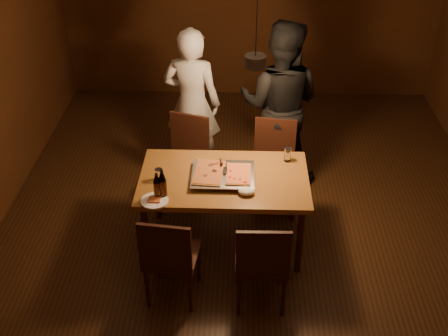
{
  "coord_description": "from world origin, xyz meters",
  "views": [
    {
      "loc": [
        -0.11,
        -4.33,
        3.58
      ],
      "look_at": [
        -0.25,
        -0.24,
        0.85
      ],
      "focal_mm": 45.0,
      "sensor_mm": 36.0,
      "label": 1
    }
  ],
  "objects_px": {
    "pendant_lamp": "(255,60)",
    "chair_near_left": "(169,252)",
    "chair_near_right": "(262,258)",
    "pizza_tray": "(223,176)",
    "diner_dark": "(280,104)",
    "chair_far_left": "(186,150)",
    "beer_bottle_b": "(163,184)",
    "plate_slice": "(154,201)",
    "beer_bottle_a": "(157,186)",
    "dining_table": "(224,184)",
    "chair_far_right": "(274,155)",
    "diner_white": "(192,104)"
  },
  "relations": [
    {
      "from": "chair_near_left",
      "to": "dining_table",
      "type": "bearing_deg",
      "value": 68.35
    },
    {
      "from": "chair_far_right",
      "to": "chair_near_left",
      "type": "height_order",
      "value": "same"
    },
    {
      "from": "dining_table",
      "to": "chair_far_right",
      "type": "distance_m",
      "value": 0.88
    },
    {
      "from": "chair_far_right",
      "to": "pendant_lamp",
      "type": "bearing_deg",
      "value": 71.54
    },
    {
      "from": "chair_near_right",
      "to": "pizza_tray",
      "type": "height_order",
      "value": "chair_near_right"
    },
    {
      "from": "dining_table",
      "to": "plate_slice",
      "type": "distance_m",
      "value": 0.68
    },
    {
      "from": "diner_dark",
      "to": "pendant_lamp",
      "type": "xyz_separation_m",
      "value": [
        -0.29,
        -0.9,
        0.86
      ]
    },
    {
      "from": "beer_bottle_a",
      "to": "diner_dark",
      "type": "distance_m",
      "value": 1.81
    },
    {
      "from": "chair_far_right",
      "to": "diner_dark",
      "type": "distance_m",
      "value": 0.55
    },
    {
      "from": "plate_slice",
      "to": "pendant_lamp",
      "type": "bearing_deg",
      "value": 36.95
    },
    {
      "from": "chair_far_left",
      "to": "chair_near_right",
      "type": "distance_m",
      "value": 1.76
    },
    {
      "from": "chair_near_right",
      "to": "dining_table",
      "type": "bearing_deg",
      "value": 111.1
    },
    {
      "from": "chair_far_left",
      "to": "diner_dark",
      "type": "relative_size",
      "value": 0.29
    },
    {
      "from": "beer_bottle_b",
      "to": "plate_slice",
      "type": "distance_m",
      "value": 0.16
    },
    {
      "from": "chair_near_left",
      "to": "diner_dark",
      "type": "height_order",
      "value": "diner_dark"
    },
    {
      "from": "pizza_tray",
      "to": "plate_slice",
      "type": "bearing_deg",
      "value": -141.37
    },
    {
      "from": "chair_far_left",
      "to": "diner_dark",
      "type": "height_order",
      "value": "diner_dark"
    },
    {
      "from": "beer_bottle_a",
      "to": "chair_near_right",
      "type": "bearing_deg",
      "value": -29.36
    },
    {
      "from": "beer_bottle_a",
      "to": "pendant_lamp",
      "type": "bearing_deg",
      "value": 34.7
    },
    {
      "from": "beer_bottle_b",
      "to": "diner_dark",
      "type": "relative_size",
      "value": 0.15
    },
    {
      "from": "chair_far_right",
      "to": "beer_bottle_b",
      "type": "bearing_deg",
      "value": 53.17
    },
    {
      "from": "beer_bottle_b",
      "to": "beer_bottle_a",
      "type": "bearing_deg",
      "value": -165.87
    },
    {
      "from": "chair_near_right",
      "to": "diner_dark",
      "type": "xyz_separation_m",
      "value": [
        0.22,
        1.94,
        0.36
      ]
    },
    {
      "from": "chair_near_right",
      "to": "pizza_tray",
      "type": "relative_size",
      "value": 0.88
    },
    {
      "from": "diner_dark",
      "to": "pizza_tray",
      "type": "bearing_deg",
      "value": 78.61
    },
    {
      "from": "dining_table",
      "to": "chair_near_right",
      "type": "xyz_separation_m",
      "value": [
        0.33,
        -0.8,
        -0.14
      ]
    },
    {
      "from": "chair_far_left",
      "to": "chair_near_left",
      "type": "height_order",
      "value": "same"
    },
    {
      "from": "diner_white",
      "to": "pendant_lamp",
      "type": "relative_size",
      "value": 1.52
    },
    {
      "from": "pizza_tray",
      "to": "beer_bottle_a",
      "type": "distance_m",
      "value": 0.62
    },
    {
      "from": "chair_far_right",
      "to": "dining_table",
      "type": "bearing_deg",
      "value": 63.48
    },
    {
      "from": "chair_near_left",
      "to": "diner_dark",
      "type": "relative_size",
      "value": 0.27
    },
    {
      "from": "pizza_tray",
      "to": "diner_dark",
      "type": "height_order",
      "value": "diner_dark"
    },
    {
      "from": "plate_slice",
      "to": "diner_dark",
      "type": "relative_size",
      "value": 0.13
    },
    {
      "from": "dining_table",
      "to": "pendant_lamp",
      "type": "height_order",
      "value": "pendant_lamp"
    },
    {
      "from": "chair_far_right",
      "to": "beer_bottle_b",
      "type": "height_order",
      "value": "beer_bottle_b"
    },
    {
      "from": "pizza_tray",
      "to": "pendant_lamp",
      "type": "bearing_deg",
      "value": 50.13
    },
    {
      "from": "pizza_tray",
      "to": "diner_white",
      "type": "relative_size",
      "value": 0.33
    },
    {
      "from": "chair_far_left",
      "to": "plate_slice",
      "type": "height_order",
      "value": "chair_far_left"
    },
    {
      "from": "beer_bottle_a",
      "to": "pendant_lamp",
      "type": "height_order",
      "value": "pendant_lamp"
    },
    {
      "from": "pizza_tray",
      "to": "beer_bottle_b",
      "type": "height_order",
      "value": "beer_bottle_b"
    },
    {
      "from": "chair_near_right",
      "to": "diner_white",
      "type": "height_order",
      "value": "diner_white"
    },
    {
      "from": "pendant_lamp",
      "to": "chair_near_left",
      "type": "bearing_deg",
      "value": -123.57
    },
    {
      "from": "pizza_tray",
      "to": "diner_dark",
      "type": "relative_size",
      "value": 0.31
    },
    {
      "from": "pizza_tray",
      "to": "beer_bottle_b",
      "type": "distance_m",
      "value": 0.58
    },
    {
      "from": "chair_near_right",
      "to": "plate_slice",
      "type": "height_order",
      "value": "chair_near_right"
    },
    {
      "from": "beer_bottle_a",
      "to": "diner_dark",
      "type": "relative_size",
      "value": 0.13
    },
    {
      "from": "beer_bottle_b",
      "to": "diner_dark",
      "type": "distance_m",
      "value": 1.78
    },
    {
      "from": "dining_table",
      "to": "chair_far_right",
      "type": "bearing_deg",
      "value": 56.52
    },
    {
      "from": "chair_near_left",
      "to": "pizza_tray",
      "type": "relative_size",
      "value": 0.88
    },
    {
      "from": "beer_bottle_a",
      "to": "diner_dark",
      "type": "bearing_deg",
      "value": 53.08
    }
  ]
}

